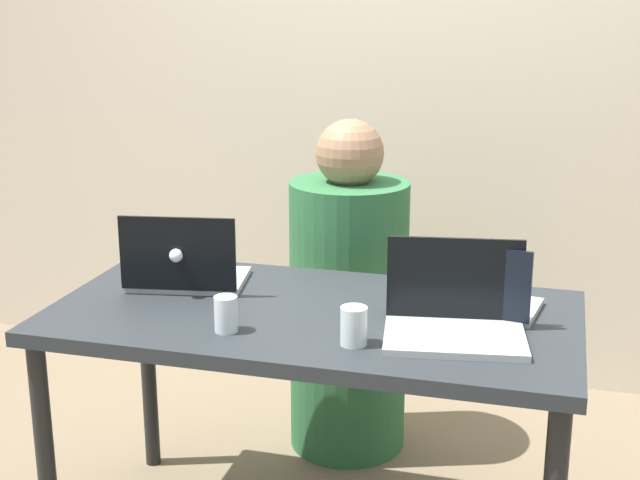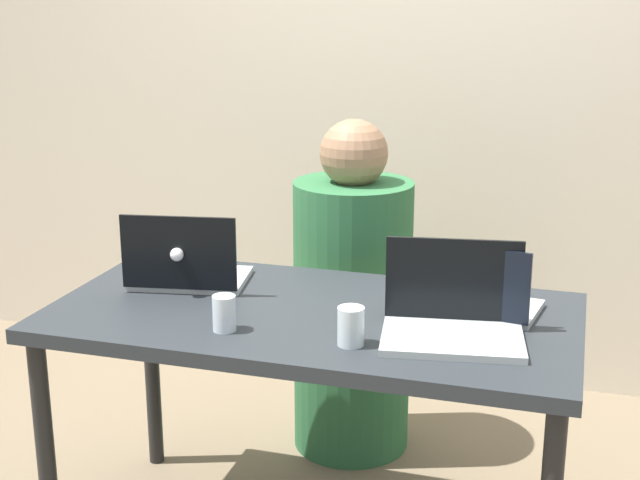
% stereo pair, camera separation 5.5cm
% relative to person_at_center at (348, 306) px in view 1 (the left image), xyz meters
% --- Properties ---
extents(back_wall, '(4.50, 0.10, 2.67)m').
position_rel_person_at_center_xyz_m(back_wall, '(0.05, 0.73, 0.81)').
color(back_wall, beige).
rests_on(back_wall, ground).
extents(desk, '(1.43, 0.72, 0.74)m').
position_rel_person_at_center_xyz_m(desk, '(0.05, -0.64, 0.14)').
color(desk, '#272C30').
rests_on(desk, ground).
extents(person_at_center, '(0.42, 0.42, 1.17)m').
position_rel_person_at_center_xyz_m(person_at_center, '(0.00, 0.00, 0.00)').
color(person_at_center, '#2D673B').
rests_on(person_at_center, ground).
extents(laptop_back_left, '(0.37, 0.30, 0.23)m').
position_rel_person_at_center_xyz_m(laptop_back_left, '(-0.36, -0.55, 0.27)').
color(laptop_back_left, silver).
rests_on(laptop_back_left, desk).
extents(laptop_front_right, '(0.38, 0.30, 0.23)m').
position_rel_person_at_center_xyz_m(laptop_front_right, '(0.45, -0.71, 0.27)').
color(laptop_front_right, '#AFB6B4').
rests_on(laptop_front_right, desk).
extents(laptop_back_right, '(0.39, 0.27, 0.21)m').
position_rel_person_at_center_xyz_m(laptop_back_right, '(0.46, -0.54, 0.26)').
color(laptop_back_right, silver).
rests_on(laptop_back_right, desk).
extents(water_glass_right, '(0.07, 0.07, 0.10)m').
position_rel_person_at_center_xyz_m(water_glass_right, '(0.22, -0.84, 0.26)').
color(water_glass_right, silver).
rests_on(water_glass_right, desk).
extents(water_glass_left, '(0.06, 0.06, 0.09)m').
position_rel_person_at_center_xyz_m(water_glass_left, '(-0.12, -0.84, 0.26)').
color(water_glass_left, silver).
rests_on(water_glass_left, desk).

